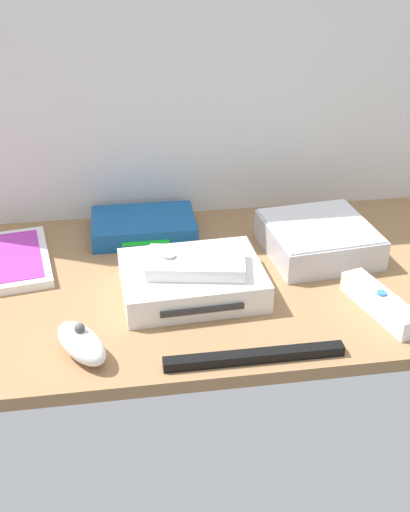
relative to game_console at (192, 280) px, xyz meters
The scene contains 10 objects.
ground_plane 5.56cm from the game_console, 55.80° to the left, with size 100.00×48.00×2.00cm, color #936D47.
back_wall 41.22cm from the game_console, 84.85° to the left, with size 110.00×1.20×64.00cm, color silver.
game_console is the anchor object (origin of this frame).
mini_computer 24.31cm from the game_console, 21.96° to the left, with size 18.65×18.65×5.30cm.
game_case 31.66cm from the game_console, 156.53° to the left, with size 16.32×20.84×1.56cm.
network_router 20.63cm from the game_console, 106.96° to the left, with size 18.10×12.51×3.40cm.
remote_wand 27.85cm from the game_console, 19.25° to the right, with size 7.37×15.23×3.40cm.
remote_nunchuk 20.92cm from the game_console, 141.39° to the right, with size 8.90×10.84×5.10cm.
remote_classic_pad 3.30cm from the game_console, 44.75° to the right, with size 15.59×10.42×2.40cm.
sensor_bar 18.54cm from the game_console, 71.36° to the right, with size 24.00×1.80×1.40cm, color black.
Camera 1 is at (-12.91, -86.30, 54.28)cm, focal length 45.54 mm.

